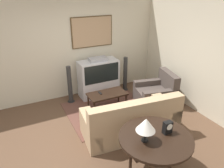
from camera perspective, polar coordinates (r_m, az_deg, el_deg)
The scene contains 14 objects.
ground_plane at distance 4.76m, azimuth -3.26°, elevation -13.40°, with size 12.00×12.00×0.00m, color brown.
wall_back at distance 5.99m, azimuth -11.70°, elevation 8.94°, with size 12.00×0.10×2.70m.
wall_right at distance 5.57m, azimuth 22.22°, elevation 6.33°, with size 0.06×12.00×2.70m.
area_rug at distance 5.59m, azimuth -0.91°, elevation -6.89°, with size 2.03×1.74×0.01m.
tv at distance 6.12m, azimuth -3.54°, elevation 1.58°, with size 1.09×0.50×1.13m.
couch at distance 4.64m, azimuth 5.03°, elevation -9.69°, with size 2.05×1.05×0.92m.
armchair at distance 5.91m, azimuth 11.45°, elevation -2.55°, with size 1.08×1.02×0.86m.
coffee_table at distance 5.46m, azimuth -1.27°, elevation -2.94°, with size 0.96×0.51×0.45m.
console_table at distance 3.62m, azimuth 11.32°, elevation -14.19°, with size 1.17×1.17×0.75m.
table_lamp at distance 3.31m, azimuth 8.84°, elevation -10.53°, with size 0.30×0.30×0.40m.
mantel_clock at distance 3.64m, azimuth 14.30°, elevation -10.95°, with size 0.14×0.10×0.21m.
remote at distance 5.45m, azimuth -3.16°, elevation -2.33°, with size 0.05×0.16×0.02m.
speaker_tower_left at distance 5.86m, azimuth -10.96°, elevation -0.43°, with size 0.20×0.20×1.03m.
speaker_tower_right at distance 6.45m, azimuth 3.47°, elevation 2.39°, with size 0.20×0.20×1.03m.
Camera 1 is at (-1.43, -3.46, 2.93)m, focal length 35.00 mm.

